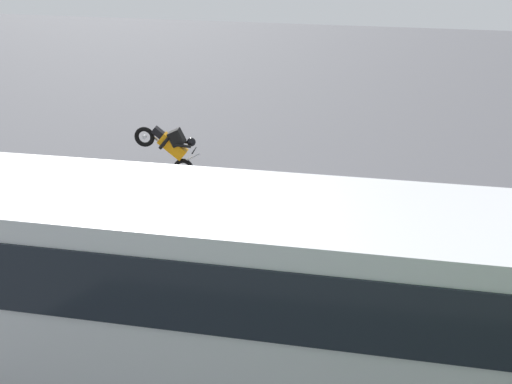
{
  "coord_description": "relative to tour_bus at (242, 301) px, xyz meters",
  "views": [
    {
      "loc": [
        -4.03,
        12.99,
        6.6
      ],
      "look_at": [
        -0.48,
        -0.23,
        1.1
      ],
      "focal_mm": 44.41,
      "sensor_mm": 36.0,
      "label": 1
    }
  ],
  "objects": [
    {
      "name": "ground_plane",
      "position": [
        1.74,
        -5.29,
        -1.65
      ],
      "size": [
        80.0,
        80.0,
        0.0
      ],
      "primitive_type": "plane",
      "color": "#4C4C51"
    },
    {
      "name": "tour_bus",
      "position": [
        0.0,
        0.0,
        0.0
      ],
      "size": [
        10.95,
        3.12,
        3.25
      ],
      "color": "silver",
      "rests_on": "ground_plane"
    },
    {
      "name": "spectator_far_left",
      "position": [
        -1.83,
        -2.86,
        -0.59
      ],
      "size": [
        0.57,
        0.39,
        1.76
      ],
      "color": "black",
      "rests_on": "ground_plane"
    },
    {
      "name": "spectator_left",
      "position": [
        -0.5,
        -3.11,
        -0.63
      ],
      "size": [
        0.58,
        0.35,
        1.72
      ],
      "color": "black",
      "rests_on": "ground_plane"
    },
    {
      "name": "spectator_centre",
      "position": [
        0.86,
        -2.77,
        -0.61
      ],
      "size": [
        0.58,
        0.37,
        1.74
      ],
      "color": "#473823",
      "rests_on": "ground_plane"
    },
    {
      "name": "parked_motorcycle_silver",
      "position": [
        -1.52,
        -2.32,
        -1.16
      ],
      "size": [
        2.05,
        0.58,
        0.99
      ],
      "color": "black",
      "rests_on": "ground_plane"
    },
    {
      "name": "stunt_motorcycle",
      "position": [
        4.68,
        -8.65,
        -0.65
      ],
      "size": [
        2.03,
        0.67,
        1.65
      ],
      "color": "black",
      "rests_on": "ground_plane"
    },
    {
      "name": "bay_line_a",
      "position": [
        -1.4,
        -6.66,
        -1.64
      ],
      "size": [
        0.24,
        4.1,
        0.01
      ],
      "color": "white",
      "rests_on": "ground_plane"
    },
    {
      "name": "bay_line_b",
      "position": [
        1.48,
        -6.66,
        -1.64
      ],
      "size": [
        0.27,
        4.86,
        0.01
      ],
      "color": "white",
      "rests_on": "ground_plane"
    },
    {
      "name": "bay_line_c",
      "position": [
        4.36,
        -6.66,
        -1.64
      ],
      "size": [
        0.26,
        4.69,
        0.01
      ],
      "color": "white",
      "rests_on": "ground_plane"
    }
  ]
}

